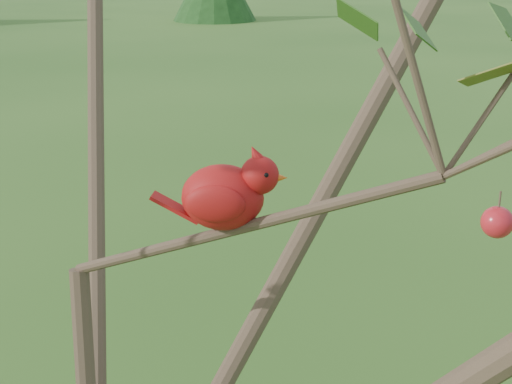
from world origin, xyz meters
TOP-DOWN VIEW (x-y plane):
  - crabapple_tree at (0.03, -0.02)m, footprint 2.35×2.05m
  - cardinal at (0.24, 0.08)m, footprint 0.20×0.12m

SIDE VIEW (x-z plane):
  - crabapple_tree at x=0.03m, z-range 0.65..3.60m
  - cardinal at x=0.24m, z-range 2.06..2.20m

